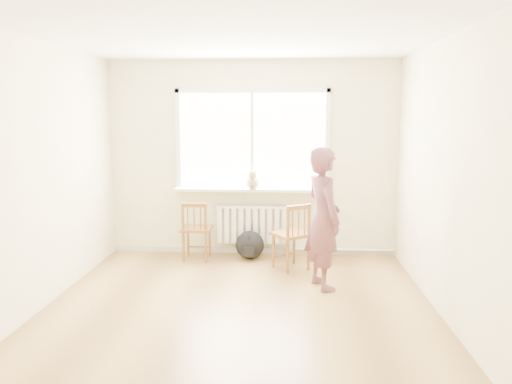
# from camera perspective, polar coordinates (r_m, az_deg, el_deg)

# --- Properties ---
(floor) EXTENTS (4.50, 4.50, 0.00)m
(floor) POSITION_cam_1_polar(r_m,az_deg,el_deg) (5.07, -2.15, -13.84)
(floor) COLOR #A67F44
(floor) RESTS_ON ground
(ceiling) EXTENTS (4.50, 4.50, 0.00)m
(ceiling) POSITION_cam_1_polar(r_m,az_deg,el_deg) (4.74, -2.34, 17.86)
(ceiling) COLOR white
(ceiling) RESTS_ON back_wall
(back_wall) EXTENTS (4.00, 0.01, 2.70)m
(back_wall) POSITION_cam_1_polar(r_m,az_deg,el_deg) (6.95, -0.41, 3.83)
(back_wall) COLOR #F2EBC2
(back_wall) RESTS_ON ground
(window) EXTENTS (2.12, 0.05, 1.42)m
(window) POSITION_cam_1_polar(r_m,az_deg,el_deg) (6.91, -0.43, 6.39)
(window) COLOR white
(window) RESTS_ON back_wall
(windowsill) EXTENTS (2.15, 0.22, 0.04)m
(windowsill) POSITION_cam_1_polar(r_m,az_deg,el_deg) (6.89, -0.47, 0.27)
(windowsill) COLOR white
(windowsill) RESTS_ON back_wall
(radiator) EXTENTS (1.00, 0.12, 0.55)m
(radiator) POSITION_cam_1_polar(r_m,az_deg,el_deg) (7.00, -0.45, -3.69)
(radiator) COLOR white
(radiator) RESTS_ON back_wall
(heating_pipe) EXTENTS (1.40, 0.04, 0.04)m
(heating_pipe) POSITION_cam_1_polar(r_m,az_deg,el_deg) (7.14, 9.69, -6.52)
(heating_pipe) COLOR silver
(heating_pipe) RESTS_ON back_wall
(baseboard) EXTENTS (4.00, 0.03, 0.08)m
(baseboard) POSITION_cam_1_polar(r_m,az_deg,el_deg) (7.17, -0.40, -6.67)
(baseboard) COLOR beige
(baseboard) RESTS_ON ground
(chair_left) EXTENTS (0.40, 0.38, 0.81)m
(chair_left) POSITION_cam_1_polar(r_m,az_deg,el_deg) (6.78, -6.88, -4.43)
(chair_left) COLOR brown
(chair_left) RESTS_ON floor
(chair_right) EXTENTS (0.58, 0.57, 0.86)m
(chair_right) POSITION_cam_1_polar(r_m,az_deg,el_deg) (6.35, 4.28, -5.09)
(chair_right) COLOR brown
(chair_right) RESTS_ON floor
(person) EXTENTS (0.57, 0.68, 1.60)m
(person) POSITION_cam_1_polar(r_m,az_deg,el_deg) (5.66, 7.69, -3.03)
(person) COLOR #CE445F
(person) RESTS_ON floor
(cat) EXTENTS (0.20, 0.45, 0.30)m
(cat) POSITION_cam_1_polar(r_m,az_deg,el_deg) (6.78, -0.35, 1.34)
(cat) COLOR #CAB58A
(cat) RESTS_ON windowsill
(backpack) EXTENTS (0.43, 0.34, 0.39)m
(backpack) POSITION_cam_1_polar(r_m,az_deg,el_deg) (6.84, -0.71, -6.09)
(backpack) COLOR black
(backpack) RESTS_ON floor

